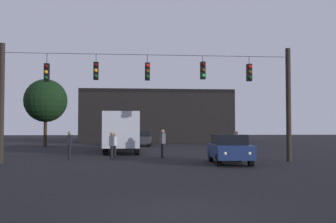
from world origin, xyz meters
TOP-DOWN VIEW (x-y plane):
  - ground_plane at (0.00, 24.50)m, footprint 168.00×168.00m
  - overhead_signal_span at (-0.00, 13.43)m, footprint 15.82×0.44m
  - city_bus at (-1.71, 24.23)m, footprint 2.66×11.03m
  - car_near_right at (4.11, 12.30)m, footprint 2.08×4.43m
  - car_far_left at (0.21, 34.18)m, footprint 2.24×4.47m
  - pedestrian_crossing_left at (-2.00, 17.45)m, footprint 0.33×0.41m
  - pedestrian_crossing_center at (-2.11, 15.60)m, footprint 0.30×0.40m
  - pedestrian_crossing_right at (1.01, 17.16)m, footprint 0.35×0.42m
  - pedestrian_near_bus at (5.30, 15.46)m, footprint 0.33×0.41m
  - pedestrian_trailing at (-4.56, 15.72)m, footprint 0.27×0.38m
  - corner_building at (2.46, 49.14)m, footprint 19.67×12.86m
  - tree_left_silhouette at (-9.58, 34.10)m, footprint 4.37×4.37m

SIDE VIEW (x-z plane):
  - ground_plane at x=0.00m, z-range 0.00..0.00m
  - car_near_right at x=4.11m, z-range 0.04..1.56m
  - car_far_left at x=0.21m, z-range 0.04..1.56m
  - pedestrian_crossing_left at x=-2.00m, z-range 0.09..1.61m
  - pedestrian_crossing_center at x=-2.11m, z-range 0.10..1.73m
  - pedestrian_trailing at x=-4.56m, z-range 0.11..1.78m
  - pedestrian_near_bus at x=5.30m, z-range 0.11..1.79m
  - pedestrian_crossing_right at x=1.01m, z-range 0.12..1.89m
  - city_bus at x=-1.71m, z-range 0.37..3.37m
  - corner_building at x=2.46m, z-range 0.00..6.82m
  - overhead_signal_span at x=0.00m, z-range 0.61..6.95m
  - tree_left_silhouette at x=-9.58m, z-range 1.23..8.08m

